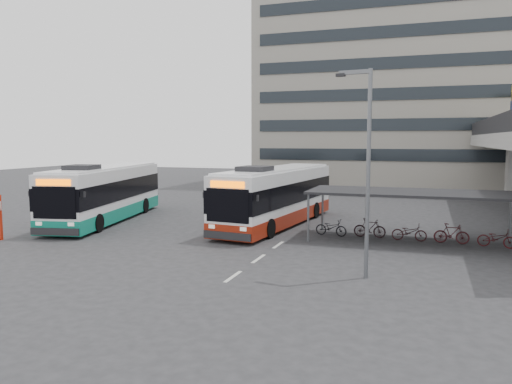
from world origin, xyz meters
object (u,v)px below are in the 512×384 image
(bus_teal, at_px, (106,194))
(lamp_post, at_px, (366,161))
(pedestrian, at_px, (240,210))
(bus_main, at_px, (277,197))

(bus_teal, xyz_separation_m, lamp_post, (17.08, -8.11, 2.64))
(bus_teal, relative_size, lamp_post, 1.67)
(pedestrian, bearing_deg, lamp_post, -122.20)
(bus_main, xyz_separation_m, lamp_post, (6.36, -10.04, 2.64))
(bus_teal, bearing_deg, bus_main, -1.64)
(bus_main, bearing_deg, bus_teal, -163.66)
(bus_main, relative_size, lamp_post, 1.66)
(pedestrian, bearing_deg, bus_main, -70.04)
(lamp_post, bearing_deg, bus_teal, 161.97)
(pedestrian, xyz_separation_m, lamp_post, (8.70, -9.90, 3.54))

